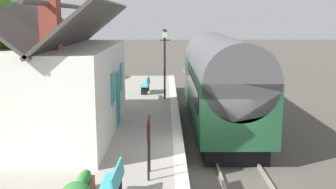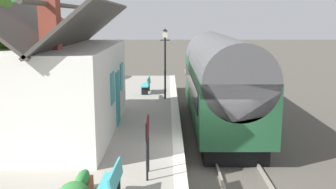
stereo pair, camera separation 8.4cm
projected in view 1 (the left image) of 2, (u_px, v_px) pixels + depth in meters
The scene contains 13 objects.
ground_plane at pixel (215, 177), 12.89m from camera, with size 160.00×160.00×0.00m, color #4C473F.
platform at pixel (94, 163), 12.77m from camera, with size 32.00×5.86×0.99m, color gray.
platform_edge_coping at pixel (179, 148), 12.69m from camera, with size 32.00×0.36×0.02m, color beige.
rail_near at pixel (264, 175), 12.89m from camera, with size 52.00×0.08×0.14m, color gray.
rail_far at pixel (220, 175), 12.88m from camera, with size 52.00×0.08×0.14m, color gray.
train at pixel (220, 82), 18.11m from camera, with size 10.82×2.73×4.32m.
station_building at pixel (67, 86), 14.26m from camera, with size 8.19×3.68×5.84m.
bench_platform_end at pixel (146, 84), 21.84m from camera, with size 1.42×0.48×0.88m.
bench_by_lamp at pixel (113, 185), 8.77m from camera, with size 1.42×0.50×0.88m.
planter_under_sign at pixel (84, 185), 9.21m from camera, with size 1.01×0.32×0.59m.
planter_bench_right at pixel (90, 90), 20.67m from camera, with size 0.40×0.40×0.76m.
lamp_post_platform at pixel (165, 50), 19.91m from camera, with size 0.32×0.50×3.59m.
station_sign_board at pixel (149, 133), 10.23m from camera, with size 0.96×0.06×1.57m.
Camera 1 is at (-12.12, 1.60, 5.13)m, focal length 42.18 mm.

